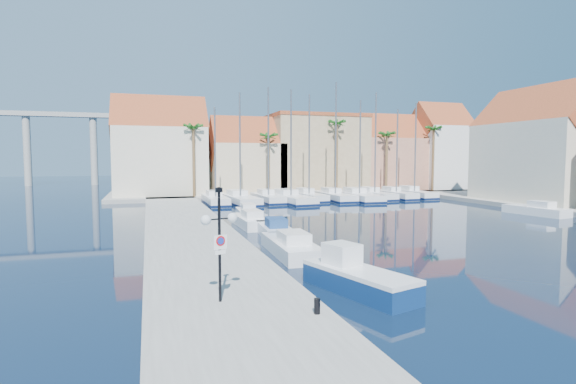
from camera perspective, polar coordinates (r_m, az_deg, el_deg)
name	(u,v)px	position (r m, az deg, el deg)	size (l,w,h in m)	color
ground	(425,282)	(21.33, 17.02, -10.85)	(260.00, 260.00, 0.00)	black
quay_west	(192,236)	(31.00, -12.15, -5.52)	(6.00, 77.00, 0.50)	gray
shore_north	(297,192)	(68.67, 1.09, -0.01)	(54.00, 16.00, 0.50)	gray
lamp_post	(219,227)	(15.75, -8.71, -4.40)	(1.32, 0.67, 4.03)	black
bollard	(317,306)	(14.97, 3.71, -14.26)	(0.20, 0.20, 0.50)	black
fishing_boat	(356,277)	(19.05, 8.64, -10.61)	(3.22, 5.64, 1.88)	navy
motorboat_west_0	(291,246)	(25.79, 0.39, -6.84)	(2.27, 6.50, 1.40)	white
motorboat_west_1	(275,230)	(31.42, -1.69, -4.81)	(2.28, 5.80, 1.40)	white
motorboat_west_2	(251,220)	(36.14, -4.78, -3.61)	(2.02, 5.95, 1.40)	white
motorboat_west_3	(247,213)	(40.95, -5.17, -2.67)	(2.06, 5.22, 1.40)	white
motorboat_east_1	(536,210)	(49.48, 29.01, -1.98)	(2.74, 6.29, 1.40)	white
sailboat_0	(215,199)	(53.73, -9.25, -0.94)	(2.36, 8.70, 11.33)	white
sailboat_1	(239,199)	(54.19, -6.23, -0.86)	(3.54, 10.62, 13.11)	white
sailboat_2	(267,197)	(55.21, -2.63, -0.68)	(2.56, 8.50, 13.96)	white
sailboat_3	(289,198)	(55.13, 0.13, -0.75)	(3.82, 11.30, 13.63)	white
sailboat_4	(308,196)	(57.57, 2.50, -0.49)	(2.75, 8.69, 13.43)	white
sailboat_5	(334,196)	(58.13, 5.81, -0.46)	(2.59, 9.67, 14.96)	white
sailboat_6	(357,196)	(58.76, 8.81, -0.49)	(3.52, 11.11, 12.73)	white
sailboat_7	(373,194)	(60.73, 10.69, -0.30)	(2.93, 8.87, 13.96)	white
sailboat_8	(394,194)	(62.11, 13.34, -0.27)	(2.50, 8.42, 11.87)	white
sailboat_9	(412,193)	(64.30, 15.50, -0.15)	(2.47, 8.84, 12.90)	white
building_0	(160,150)	(63.96, -15.92, 5.12)	(12.30, 9.00, 13.50)	beige
building_1	(246,159)	(65.38, -5.30, 4.18)	(10.30, 8.00, 11.00)	#CDB790
building_2	(315,153)	(69.48, 3.45, 4.99)	(14.20, 10.20, 11.50)	tan
building_3	(387,155)	(73.73, 12.51, 4.55)	(10.30, 8.00, 12.00)	#B8735D
building_4	(439,149)	(77.80, 18.67, 5.23)	(8.30, 8.00, 14.00)	white
building_6	(542,149)	(59.90, 29.60, 4.77)	(9.00, 14.30, 13.50)	beige
palm_0	(193,130)	(59.31, -11.94, 7.73)	(2.60, 2.60, 10.15)	brown
palm_1	(269,138)	(61.04, -2.48, 6.84)	(2.60, 2.60, 9.15)	brown
palm_2	(337,126)	(64.45, 6.23, 8.37)	(2.60, 2.60, 11.15)	brown
palm_3	(387,137)	(67.97, 12.46, 6.89)	(2.60, 2.60, 9.65)	brown
palm_4	(434,131)	(72.32, 18.02, 7.37)	(2.60, 2.60, 10.65)	brown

